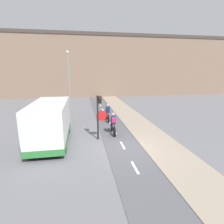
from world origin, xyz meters
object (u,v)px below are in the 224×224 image
cyclist_near (113,124)px  cyclist_far (108,114)px  van (51,123)px  street_lamp_far (69,73)px  traffic_light_pole (99,113)px

cyclist_near → cyclist_far: size_ratio=1.01×
cyclist_far → van: bearing=-135.2°
cyclist_far → van: 5.84m
street_lamp_far → cyclist_far: bearing=-62.0°
cyclist_near → van: size_ratio=0.37×
van → traffic_light_pole: bearing=0.2°
van → cyclist_near: bearing=11.2°
cyclist_far → traffic_light_pole: bearing=-105.6°
street_lamp_far → van: size_ratio=1.33×
cyclist_near → van: 4.14m
traffic_light_pole → cyclist_far: 4.39m
cyclist_far → van: size_ratio=0.36×
street_lamp_far → cyclist_near: size_ratio=3.61×
street_lamp_far → cyclist_far: size_ratio=3.66×
traffic_light_pole → cyclist_near: bearing=36.9°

